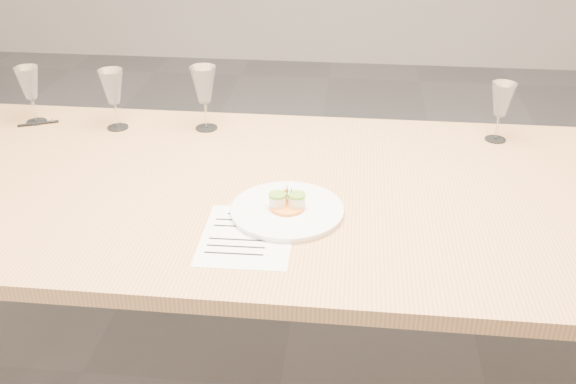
# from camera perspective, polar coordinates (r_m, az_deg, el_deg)

# --- Properties ---
(dining_table) EXTENTS (2.40, 1.00, 0.75)m
(dining_table) POSITION_cam_1_polar(r_m,az_deg,el_deg) (1.76, -0.86, -1.37)
(dining_table) COLOR tan
(dining_table) RESTS_ON ground
(dinner_plate) EXTENTS (0.28, 0.28, 0.07)m
(dinner_plate) POSITION_cam_1_polar(r_m,az_deg,el_deg) (1.59, -0.06, -1.56)
(dinner_plate) COLOR white
(dinner_plate) RESTS_ON dining_table
(recipe_sheet) EXTENTS (0.22, 0.27, 0.00)m
(recipe_sheet) POSITION_cam_1_polar(r_m,az_deg,el_deg) (1.51, -3.69, -3.91)
(recipe_sheet) COLOR white
(recipe_sheet) RESTS_ON dining_table
(ballpoint_pen) EXTENTS (0.12, 0.06, 0.01)m
(ballpoint_pen) POSITION_cam_1_polar(r_m,az_deg,el_deg) (2.25, -21.30, 5.70)
(ballpoint_pen) COLOR black
(ballpoint_pen) RESTS_ON dining_table
(wine_glass_0) EXTENTS (0.08, 0.08, 0.19)m
(wine_glass_0) POSITION_cam_1_polar(r_m,az_deg,el_deg) (2.23, -22.03, 8.87)
(wine_glass_0) COLOR white
(wine_glass_0) RESTS_ON dining_table
(wine_glass_1) EXTENTS (0.08, 0.08, 0.19)m
(wine_glass_1) POSITION_cam_1_polar(r_m,az_deg,el_deg) (2.10, -15.34, 8.91)
(wine_glass_1) COLOR white
(wine_glass_1) RESTS_ON dining_table
(wine_glass_2) EXTENTS (0.08, 0.08, 0.20)m
(wine_glass_2) POSITION_cam_1_polar(r_m,az_deg,el_deg) (2.04, -7.50, 9.33)
(wine_glass_2) COLOR white
(wine_glass_2) RESTS_ON dining_table
(wine_glass_3) EXTENTS (0.07, 0.07, 0.18)m
(wine_glass_3) POSITION_cam_1_polar(r_m,az_deg,el_deg) (2.04, 18.47, 7.70)
(wine_glass_3) COLOR white
(wine_glass_3) RESTS_ON dining_table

